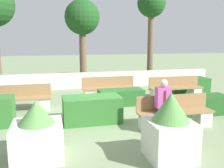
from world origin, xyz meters
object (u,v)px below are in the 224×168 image
object	(u,v)px
bench_front	(175,115)
person_seated_man	(165,103)
bench_right_side	(109,90)
planter_corner_right	(37,134)
bench_left_side	(24,101)
bench_back	(176,90)
planter_corner_left	(170,129)
tree_center_right	(151,7)
tree_center_left	(82,19)

from	to	relation	value
bench_front	person_seated_man	distance (m)	0.56
bench_right_side	bench_front	bearing A→B (deg)	-77.82
bench_right_side	planter_corner_right	xyz separation A→B (m)	(-2.53, -4.57, 0.17)
bench_left_side	bench_back	world-z (taller)	same
bench_left_side	planter_corner_left	world-z (taller)	planter_corner_left
bench_back	bench_right_side	bearing A→B (deg)	165.54
bench_left_side	tree_center_right	xyz separation A→B (m)	(6.37, 4.72, 3.71)
bench_back	person_seated_man	size ratio (longest dim) A/B	1.63
person_seated_man	planter_corner_left	world-z (taller)	planter_corner_left
planter_corner_left	tree_center_left	world-z (taller)	tree_center_left
planter_corner_right	bench_left_side	bearing A→B (deg)	99.62
planter_corner_right	tree_center_left	distance (m)	9.23
bench_back	planter_corner_right	size ratio (longest dim) A/B	1.86
bench_front	bench_right_side	world-z (taller)	same
bench_back	planter_corner_left	bearing A→B (deg)	-121.27
planter_corner_left	tree_center_left	distance (m)	9.62
person_seated_man	planter_corner_left	distance (m)	1.61
bench_right_side	person_seated_man	world-z (taller)	person_seated_man
bench_right_side	bench_back	size ratio (longest dim) A/B	0.98
bench_front	bench_left_side	bearing A→B (deg)	147.70
bench_front	planter_corner_right	world-z (taller)	planter_corner_right
planter_corner_left	planter_corner_right	size ratio (longest dim) A/B	1.16
person_seated_man	tree_center_right	distance (m)	8.57
bench_front	bench_back	bearing A→B (deg)	61.54
bench_front	bench_back	xyz separation A→B (m)	(1.64, 3.03, 0.00)
bench_left_side	bench_back	distance (m)	5.75
tree_center_left	planter_corner_left	bearing A→B (deg)	-87.03
bench_left_side	person_seated_man	xyz separation A→B (m)	(3.71, -2.73, 0.40)
bench_front	planter_corner_left	world-z (taller)	planter_corner_left
person_seated_man	tree_center_left	xyz separation A→B (m)	(-1.08, 7.73, 2.62)
bench_left_side	planter_corner_right	world-z (taller)	planter_corner_right
planter_corner_left	tree_center_left	bearing A→B (deg)	92.97
bench_left_side	tree_center_left	xyz separation A→B (m)	(2.62, 5.00, 3.02)
planter_corner_left	tree_center_left	size ratio (longest dim) A/B	0.31
bench_right_side	tree_center_right	bearing A→B (deg)	46.09
bench_back	person_seated_man	distance (m)	3.78
bench_back	person_seated_man	xyz separation A→B (m)	(-2.02, -3.17, 0.39)
bench_front	planter_corner_left	xyz separation A→B (m)	(-0.98, -1.63, 0.29)
planter_corner_left	tree_center_right	bearing A→B (deg)	69.92
bench_left_side	bench_right_side	size ratio (longest dim) A/B	0.83
tree_center_left	tree_center_right	world-z (taller)	tree_center_right
planter_corner_left	planter_corner_right	world-z (taller)	planter_corner_left
bench_front	bench_back	size ratio (longest dim) A/B	0.96
bench_front	planter_corner_right	bearing A→B (deg)	-164.56
bench_back	tree_center_left	bearing A→B (deg)	122.43
bench_right_side	person_seated_man	distance (m)	3.82
tree_center_right	person_seated_man	bearing A→B (deg)	-109.65
bench_front	person_seated_man	xyz separation A→B (m)	(-0.38, -0.14, 0.39)
bench_front	bench_back	world-z (taller)	same
bench_right_side	planter_corner_left	xyz separation A→B (m)	(-0.03, -5.24, 0.28)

